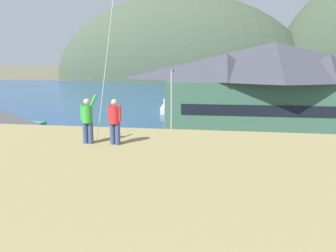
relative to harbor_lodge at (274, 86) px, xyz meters
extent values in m
plane|color=#66604C|center=(-10.94, -21.38, -5.52)|extent=(600.00, 600.00, 0.00)
cube|color=gray|center=(-10.94, -16.38, -5.47)|extent=(40.00, 20.00, 0.10)
cube|color=navy|center=(-10.94, 38.62, -5.50)|extent=(360.00, 84.00, 0.03)
ellipsoid|color=#42513D|center=(-22.81, 96.19, -5.52)|extent=(95.95, 47.68, 62.43)
cube|color=#38604C|center=(0.00, 0.10, -2.44)|extent=(23.56, 9.78, 6.17)
cube|color=black|center=(0.08, -4.62, -2.13)|extent=(19.88, 0.45, 1.10)
pyramid|color=#3D3D47|center=(0.00, 0.10, 2.75)|extent=(24.98, 10.75, 4.21)
pyramid|color=#3D3D47|center=(-5.23, -1.63, 2.14)|extent=(5.24, 5.24, 2.95)
pyramid|color=#3D3D47|center=(5.29, -1.44, 2.14)|extent=(5.24, 5.24, 2.95)
cube|color=#70604C|center=(-10.66, 11.66, -5.17)|extent=(3.20, 11.76, 0.70)
cube|color=silver|center=(-14.15, 15.12, -5.07)|extent=(2.83, 7.29, 0.90)
cube|color=white|center=(-14.15, 15.12, -4.54)|extent=(2.75, 7.07, 0.16)
cube|color=silver|center=(-14.11, 14.58, -3.91)|extent=(1.76, 2.26, 1.10)
cube|color=silver|center=(-7.11, 10.28, -5.07)|extent=(3.17, 7.71, 0.90)
cube|color=white|center=(-7.11, 10.28, -4.54)|extent=(3.08, 7.48, 0.16)
cube|color=silver|center=(-7.05, 9.72, -3.91)|extent=(1.91, 2.41, 1.10)
cube|color=#236633|center=(-0.14, -20.13, -4.70)|extent=(4.33, 2.12, 0.80)
cube|color=#1E562B|center=(0.01, -20.14, -3.95)|extent=(2.22, 1.76, 0.70)
cube|color=black|center=(0.01, -20.14, -3.98)|extent=(2.26, 1.79, 0.32)
cylinder|color=black|center=(-1.43, -19.11, -5.10)|extent=(0.65, 0.27, 0.64)
cylinder|color=black|center=(-1.57, -20.94, -5.10)|extent=(0.65, 0.27, 0.64)
cylinder|color=black|center=(1.29, -19.32, -5.10)|extent=(0.65, 0.27, 0.64)
cube|color=#B28923|center=(-15.37, -21.82, -4.70)|extent=(4.33, 2.13, 0.80)
cube|color=olive|center=(-15.52, -21.81, -3.95)|extent=(2.22, 1.76, 0.70)
cube|color=black|center=(-15.52, -21.81, -3.98)|extent=(2.27, 1.80, 0.32)
cylinder|color=black|center=(-14.08, -22.84, -5.10)|extent=(0.66, 0.27, 0.64)
cylinder|color=black|center=(-13.94, -21.01, -5.10)|extent=(0.66, 0.27, 0.64)
cylinder|color=black|center=(-16.81, -22.63, -5.10)|extent=(0.66, 0.27, 0.64)
cylinder|color=black|center=(-16.66, -20.80, -5.10)|extent=(0.66, 0.27, 0.64)
cube|color=red|center=(-3.25, -14.64, -4.70)|extent=(4.35, 2.18, 0.80)
cube|color=#B11A15|center=(-3.11, -14.65, -3.95)|extent=(2.24, 1.79, 0.70)
cube|color=black|center=(-3.11, -14.65, -3.98)|extent=(2.28, 1.82, 0.32)
cylinder|color=black|center=(-4.53, -13.60, -5.10)|extent=(0.66, 0.28, 0.64)
cylinder|color=black|center=(-4.70, -15.42, -5.10)|extent=(0.66, 0.28, 0.64)
cylinder|color=black|center=(-1.81, -13.85, -5.10)|extent=(0.66, 0.28, 0.64)
cylinder|color=black|center=(-1.98, -15.67, -5.10)|extent=(0.66, 0.28, 0.64)
cube|color=black|center=(-13.62, -14.61, -4.70)|extent=(4.28, 2.00, 0.80)
cube|color=black|center=(-13.77, -14.60, -3.95)|extent=(2.17, 1.70, 0.70)
cube|color=black|center=(-13.77, -14.60, -3.98)|extent=(2.22, 1.73, 0.32)
cylinder|color=black|center=(-12.30, -15.59, -5.10)|extent=(0.65, 0.25, 0.64)
cylinder|color=black|center=(-12.21, -13.76, -5.10)|extent=(0.65, 0.25, 0.64)
cylinder|color=black|center=(-15.03, -15.46, -5.10)|extent=(0.65, 0.25, 0.64)
cylinder|color=black|center=(-14.94, -13.63, -5.10)|extent=(0.65, 0.25, 0.64)
cube|color=black|center=(-4.86, -20.07, -4.70)|extent=(4.21, 1.83, 0.80)
cube|color=black|center=(-5.01, -20.07, -3.95)|extent=(2.11, 1.61, 0.70)
cube|color=black|center=(-5.01, -20.07, -3.98)|extent=(2.15, 1.65, 0.32)
cylinder|color=black|center=(-3.50, -21.00, -5.10)|extent=(0.64, 0.22, 0.64)
cylinder|color=black|center=(-3.48, -19.17, -5.10)|extent=(0.64, 0.22, 0.64)
cylinder|color=black|center=(-6.23, -20.98, -5.10)|extent=(0.64, 0.22, 0.64)
cylinder|color=black|center=(-6.21, -19.15, -5.10)|extent=(0.64, 0.22, 0.64)
cube|color=black|center=(-7.98, -14.66, -4.70)|extent=(4.24, 1.89, 0.80)
cube|color=black|center=(-7.83, -14.66, -3.95)|extent=(2.13, 1.64, 0.70)
cube|color=black|center=(-7.83, -14.66, -3.98)|extent=(2.18, 1.68, 0.32)
cylinder|color=black|center=(-9.37, -13.77, -5.10)|extent=(0.64, 0.23, 0.64)
cylinder|color=black|center=(-9.33, -15.61, -5.10)|extent=(0.64, 0.23, 0.64)
cylinder|color=black|center=(-6.64, -13.71, -5.10)|extent=(0.64, 0.23, 0.64)
cylinder|color=black|center=(-6.60, -15.55, -5.10)|extent=(0.64, 0.23, 0.64)
cylinder|color=#ADADB2|center=(-9.97, -10.88, -1.64)|extent=(0.16, 0.16, 7.56)
cube|color=#4C4C51|center=(-9.97, -10.53, 2.04)|extent=(0.24, 0.70, 0.20)
cylinder|color=#384770|center=(-10.69, -28.82, 0.44)|extent=(0.20, 0.20, 0.82)
cylinder|color=#384770|center=(-10.47, -28.84, 0.44)|extent=(0.20, 0.20, 0.82)
cylinder|color=green|center=(-10.58, -28.83, 1.17)|extent=(0.40, 0.40, 0.64)
sphere|color=tan|center=(-10.58, -28.83, 1.65)|extent=(0.24, 0.24, 0.24)
cylinder|color=green|center=(-10.39, -28.67, 1.67)|extent=(0.16, 0.56, 0.43)
cylinder|color=green|center=(-10.80, -28.81, 1.24)|extent=(0.11, 0.11, 0.60)
cylinder|color=#384770|center=(-9.61, -28.80, 0.44)|extent=(0.20, 0.20, 0.82)
cylinder|color=#384770|center=(-9.40, -28.85, 0.44)|extent=(0.20, 0.20, 0.82)
cylinder|color=red|center=(-9.51, -28.83, 1.17)|extent=(0.40, 0.40, 0.64)
sphere|color=tan|center=(-9.51, -28.83, 1.65)|extent=(0.24, 0.24, 0.24)
cylinder|color=red|center=(-9.72, -28.78, 1.24)|extent=(0.11, 0.11, 0.60)
cylinder|color=red|center=(-9.29, -28.88, 1.24)|extent=(0.11, 0.11, 0.60)
cylinder|color=silver|center=(-10.77, -24.80, 5.39)|extent=(0.89, 7.58, 10.73)
camera|label=1|loc=(-5.45, -41.70, 3.37)|focal=38.46mm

